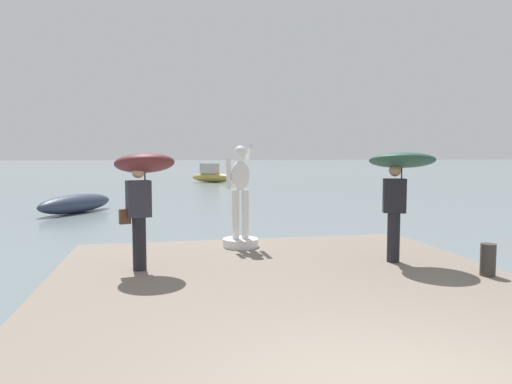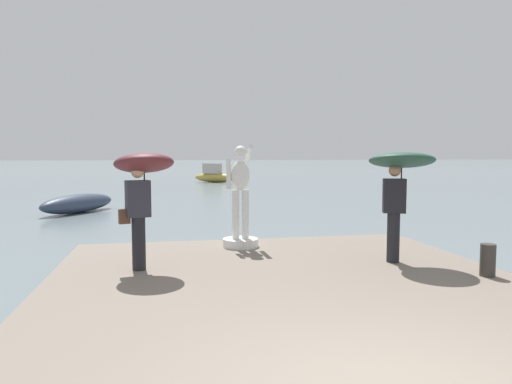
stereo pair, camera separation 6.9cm
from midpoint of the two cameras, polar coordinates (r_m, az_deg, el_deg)
ground_plane at (r=43.13m, az=-8.89°, el=1.34°), size 400.00×400.00×0.00m
pier at (r=5.90m, az=7.79°, el=-16.29°), size 7.27×10.36×0.40m
statue_white_figure at (r=9.69m, az=-2.12°, el=-2.09°), size 0.73×0.93×2.12m
onlooker_left at (r=7.94m, az=-13.79°, el=1.72°), size 1.21×1.23×1.98m
onlooker_right at (r=8.63m, az=16.83°, el=2.19°), size 1.46×1.47×1.99m
mooring_bollard at (r=8.28m, az=26.09°, el=-7.38°), size 0.23×0.23×0.51m
boat_near at (r=20.13m, az=-21.07°, el=-1.32°), size 2.88×3.76×0.74m
boat_far at (r=40.61m, az=-5.42°, el=2.01°), size 3.84×3.22×1.63m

